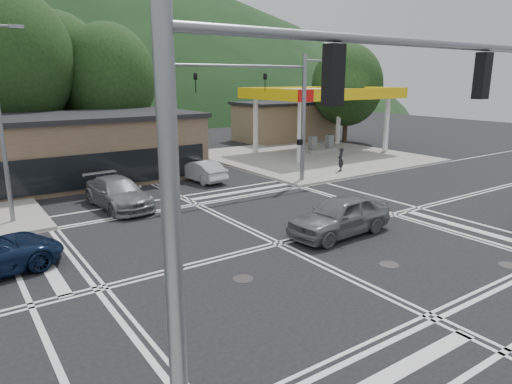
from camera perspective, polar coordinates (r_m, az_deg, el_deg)
ground at (r=18.70m, az=2.77°, el=-6.46°), size 120.00×120.00×0.00m
sidewalk_ne at (r=39.19m, az=6.92°, el=4.46°), size 16.00×16.00×0.15m
gas_station_canopy at (r=40.75m, az=8.34°, el=11.81°), size 12.32×8.34×5.75m
convenience_store at (r=49.75m, az=3.66°, el=8.69°), size 10.00×6.00×3.80m
hill_north at (r=104.63m, az=-29.09°, el=8.75°), size 252.00×126.00×140.00m
tree_n_b at (r=38.19m, az=-28.55°, el=14.30°), size 9.00×9.00×12.98m
tree_n_c at (r=39.64m, az=-18.01°, el=13.33°), size 7.60×7.60×10.87m
tree_n_e at (r=42.77m, az=-23.65°, el=13.73°), size 8.40×8.40×11.98m
tree_ne at (r=48.49m, az=11.32°, el=12.98°), size 7.20×7.20×9.99m
streetlight_nw at (r=23.04m, az=-29.34°, el=8.56°), size 2.50×0.25×9.00m
signal_mast_ne at (r=28.29m, az=4.03°, el=11.04°), size 11.65×0.30×8.00m
signal_mast_sw at (r=7.26m, az=2.41°, el=2.63°), size 9.14×0.28×8.00m
car_grey_center at (r=19.81m, az=10.42°, el=-2.92°), size 5.05×2.25×1.69m
car_queue_a at (r=29.92m, az=-6.90°, el=2.67°), size 1.83×4.28×1.37m
car_queue_b at (r=35.64m, az=-15.09°, el=4.38°), size 2.82×5.24×1.69m
car_northbound at (r=24.65m, az=-16.88°, el=-0.12°), size 2.52×5.44×1.54m
pedestrian at (r=32.73m, az=10.53°, el=4.03°), size 0.72×0.66×1.66m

